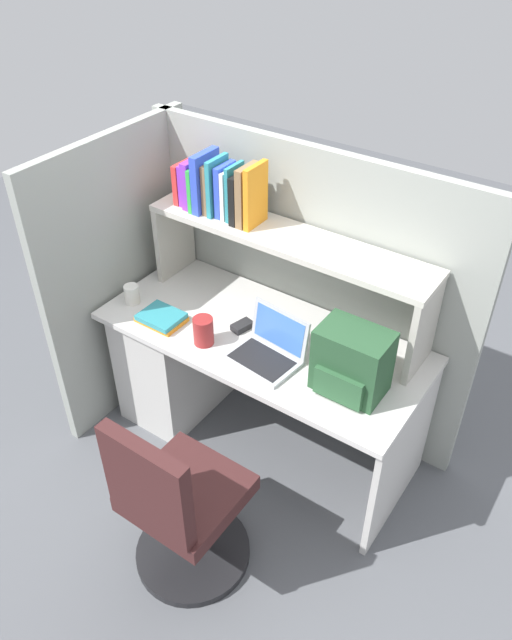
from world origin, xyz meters
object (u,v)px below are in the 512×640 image
paper_cup (132,294)px  snack_canister (203,331)px  computer_mouse (242,326)px  laptop (269,349)px  backpack (351,362)px  office_chair (179,510)px

paper_cup → snack_canister: (0.50, -0.05, 0.02)m
computer_mouse → snack_canister: 0.21m
laptop → backpack: backpack is taller
computer_mouse → office_chair: bearing=-58.8°
snack_canister → office_chair: office_chair is taller
backpack → computer_mouse: bearing=173.0°
computer_mouse → paper_cup: size_ratio=1.05×
backpack → office_chair: backpack is taller
backpack → paper_cup: backpack is taller
laptop → office_chair: laptop is taller
backpack → computer_mouse: backpack is taller
paper_cup → snack_canister: bearing=-5.2°
snack_canister → laptop: bearing=15.4°
computer_mouse → office_chair: office_chair is taller
laptop → computer_mouse: (-0.22, 0.10, -0.03)m
backpack → paper_cup: bearing=-176.9°
paper_cup → snack_canister: snack_canister is taller
paper_cup → snack_canister: 0.50m
laptop → office_chair: 0.80m
backpack → snack_canister: (-0.71, -0.11, -0.08)m
laptop → paper_cup: size_ratio=3.39×
computer_mouse → snack_canister: snack_canister is taller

